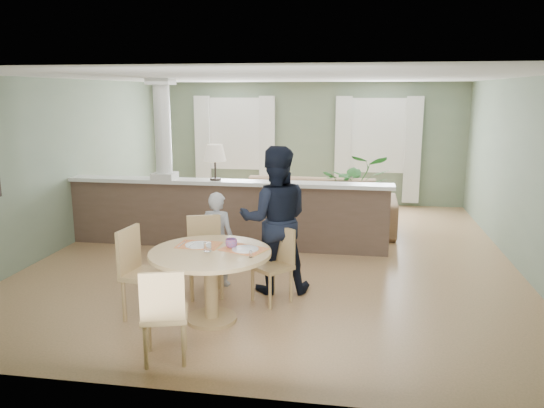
% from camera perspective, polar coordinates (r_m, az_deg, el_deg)
% --- Properties ---
extents(ground, '(8.00, 8.00, 0.00)m').
position_cam_1_polar(ground, '(8.37, 0.68, -5.35)').
color(ground, tan).
rests_on(ground, ground).
extents(room_shell, '(7.02, 8.02, 2.71)m').
position_cam_1_polar(room_shell, '(8.64, 1.15, 7.46)').
color(room_shell, gray).
rests_on(room_shell, ground).
extents(pony_wall, '(5.32, 0.38, 2.70)m').
position_cam_1_polar(pony_wall, '(8.58, -5.63, -0.09)').
color(pony_wall, brown).
rests_on(pony_wall, ground).
extents(sofa, '(3.15, 1.26, 0.92)m').
position_cam_1_polar(sofa, '(9.66, 3.93, -0.20)').
color(sofa, '#926A4F').
rests_on(sofa, ground).
extents(houseplant, '(1.29, 1.12, 1.39)m').
position_cam_1_polar(houseplant, '(10.01, 9.08, 1.50)').
color(houseplant, '#2E6F2C').
rests_on(houseplant, ground).
extents(dining_table, '(1.33, 1.33, 0.91)m').
position_cam_1_polar(dining_table, '(5.86, -6.54, -6.57)').
color(dining_table, tan).
rests_on(dining_table, ground).
extents(chair_far_boy, '(0.57, 0.57, 0.98)m').
position_cam_1_polar(chair_far_boy, '(6.69, -7.23, -5.11)').
color(chair_far_boy, tan).
rests_on(chair_far_boy, ground).
extents(chair_far_man, '(0.57, 0.57, 0.90)m').
position_cam_1_polar(chair_far_man, '(6.42, 0.46, -6.13)').
color(chair_far_man, tan).
rests_on(chair_far_man, ground).
extents(chair_near, '(0.53, 0.53, 0.93)m').
position_cam_1_polar(chair_near, '(5.08, -11.55, -11.25)').
color(chair_near, tan).
rests_on(chair_near, ground).
extents(chair_side, '(0.52, 0.52, 1.02)m').
position_cam_1_polar(chair_side, '(6.14, -14.04, -6.73)').
color(chair_side, tan).
rests_on(chair_side, ground).
extents(child_person, '(0.48, 0.35, 1.24)m').
position_cam_1_polar(child_person, '(6.93, -5.91, -3.76)').
color(child_person, '#A0A0A5').
rests_on(child_person, ground).
extents(man_person, '(1.01, 0.85, 1.85)m').
position_cam_1_polar(man_person, '(6.63, 0.32, -1.70)').
color(man_person, black).
rests_on(man_person, ground).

